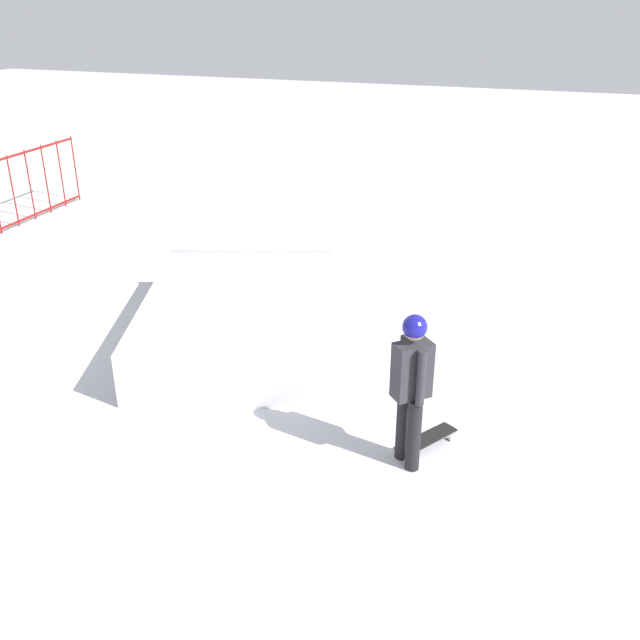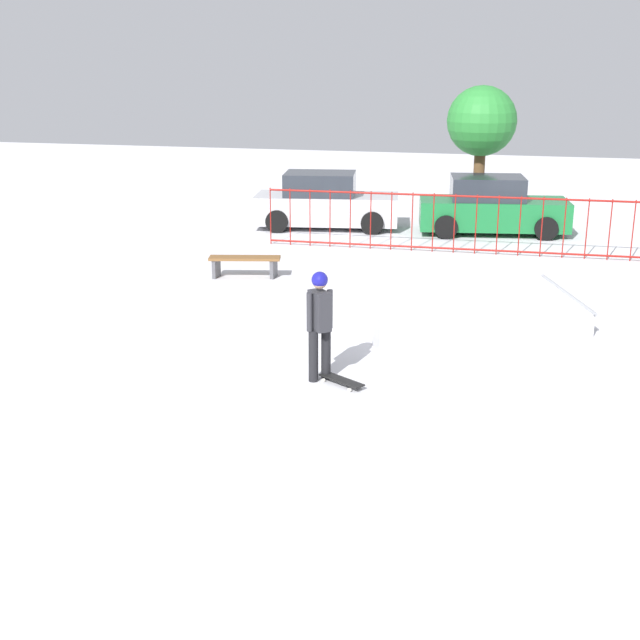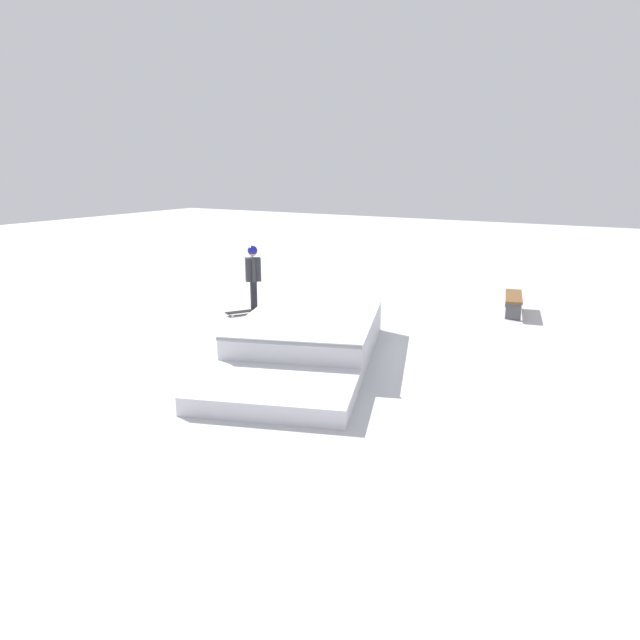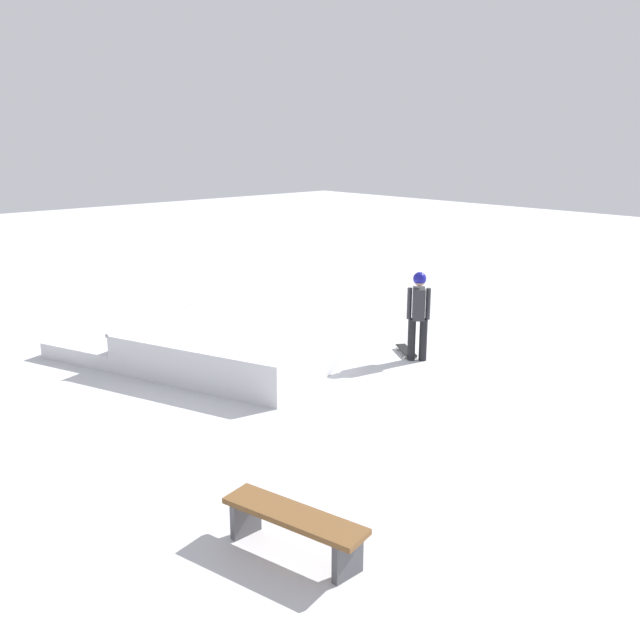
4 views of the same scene
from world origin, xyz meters
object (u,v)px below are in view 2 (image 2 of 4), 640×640
Objects in this scene: skater at (320,318)px; parked_car_green at (492,208)px; park_bench at (245,262)px; distant_tree at (482,123)px; parked_car_silver at (325,203)px; skateboard at (342,380)px; skate_ramp at (494,316)px.

skater is 0.40× the size of parked_car_green.
park_bench is 0.38× the size of parked_car_green.
skater is at bearing -95.31° from distant_tree.
parked_car_silver is at bearing -29.42° from skater.
parked_car_green is (5.12, 6.50, 0.37)m from park_bench.
distant_tree is (4.18, 2.82, 2.15)m from parked_car_silver.
skateboard is 12.57m from parked_car_green.
parked_car_silver is 1.08× the size of distant_tree.
park_bench is at bearing -116.90° from distant_tree.
skate_ramp is 12.11m from distant_tree.
park_bench is at bearing -102.10° from parked_car_silver.
skate_ramp is 1.50× the size of distant_tree.
skate_ramp is 10.42m from parked_car_silver.
parked_car_silver reaches higher than skateboard.
parked_car_green is 3.34m from distant_tree.
distant_tree reaches higher than parked_car_silver.
parked_car_silver is 5.48m from distant_tree.
parked_car_green reaches higher than skateboard.
distant_tree is (1.38, 14.81, 1.87)m from skater.
skateboard is at bearing -105.85° from parked_car_green.
skater reaches higher than parked_car_green.
park_bench is 0.38× the size of parked_car_silver.
skate_ramp is at bearing -95.29° from parked_car_green.
skate_ramp is 1.38× the size of parked_car_silver.
parked_car_silver is at bearing 175.24° from parked_car_green.
skater is at bearing 12.62° from skateboard.
distant_tree reaches higher than park_bench.
skate_ramp is 9.32m from parked_car_green.
skate_ramp is 3.82m from skateboard.
skate_ramp is 3.61× the size of park_bench.
parked_car_silver is (-3.18, 12.13, 0.65)m from skateboard.
park_bench is (-5.68, 2.79, 0.04)m from skate_ramp.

